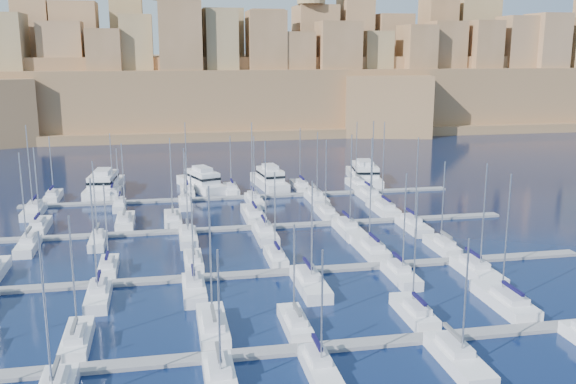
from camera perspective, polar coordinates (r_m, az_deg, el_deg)
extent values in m
plane|color=black|center=(95.83, -1.55, -4.84)|extent=(600.00, 600.00, 0.00)
cube|color=slate|center=(64.78, 3.56, -13.58)|extent=(84.00, 2.00, 0.40)
cube|color=slate|center=(84.57, -0.20, -7.11)|extent=(84.00, 2.00, 0.40)
cube|color=slate|center=(105.24, -2.45, -3.12)|extent=(84.00, 2.00, 0.40)
cube|color=slate|center=(126.36, -3.94, -0.45)|extent=(84.00, 2.00, 0.40)
cube|color=white|center=(68.34, -18.21, -12.48)|extent=(2.60, 8.67, 1.63)
cube|color=silver|center=(67.08, -18.37, -11.88)|extent=(1.82, 3.90, 0.70)
cylinder|color=#9EA0A8|center=(66.22, -18.57, -6.99)|extent=(0.18, 0.18, 11.92)
cube|color=#595B60|center=(66.27, -18.48, -11.21)|extent=(0.35, 3.47, 0.35)
cube|color=white|center=(68.31, -6.71, -11.88)|extent=(2.93, 9.76, 1.69)
cube|color=silver|center=(66.94, -6.67, -11.29)|extent=(2.05, 4.39, 0.70)
cylinder|color=#9EA0A8|center=(65.91, -6.92, -5.45)|extent=(0.18, 0.18, 14.08)
cube|color=#595B60|center=(66.07, -6.66, -10.63)|extent=(0.35, 3.90, 0.35)
cube|color=white|center=(68.63, 0.60, -11.70)|extent=(2.43, 8.10, 1.60)
cube|color=silver|center=(67.43, 0.75, -11.09)|extent=(1.70, 3.64, 0.70)
cylinder|color=#9EA0A8|center=(66.81, 0.55, -7.02)|extent=(0.18, 0.18, 10.02)
cube|color=#595B60|center=(66.65, 0.82, -10.40)|extent=(0.35, 3.24, 0.35)
cube|color=white|center=(72.53, 11.12, -10.55)|extent=(2.61, 8.69, 1.63)
cube|color=silver|center=(71.34, 11.42, -9.95)|extent=(1.83, 3.91, 0.70)
cylinder|color=#9EA0A8|center=(70.41, 11.24, -5.02)|extent=(0.18, 0.18, 12.78)
cube|color=#0E0B37|center=(70.58, 11.59, -9.30)|extent=(0.35, 3.48, 0.35)
cube|color=white|center=(78.08, 18.64, -9.25)|extent=(3.21, 10.70, 1.74)
cube|color=silver|center=(76.78, 19.10, -8.68)|extent=(2.25, 4.82, 0.70)
cylinder|color=#9EA0A8|center=(76.04, 18.86, -3.61)|extent=(0.18, 0.18, 13.93)
cube|color=#0E0B37|center=(75.99, 19.36, -8.08)|extent=(0.35, 4.28, 0.35)
cube|color=silver|center=(58.81, -19.99, -15.58)|extent=(2.04, 4.38, 0.70)
cylinder|color=#9EA0A8|center=(54.76, -20.74, -10.22)|extent=(0.18, 0.18, 13.80)
cube|color=#595B60|center=(58.76, -20.00, -14.45)|extent=(0.35, 3.89, 0.35)
cube|color=white|center=(58.19, -6.03, -16.50)|extent=(2.68, 8.94, 1.65)
cube|color=silver|center=(58.42, -6.14, -15.08)|extent=(1.88, 4.02, 0.70)
cylinder|color=#9EA0A8|center=(54.91, -6.15, -10.78)|extent=(0.18, 0.18, 11.39)
cube|color=#595B60|center=(58.34, -6.20, -13.96)|extent=(0.35, 3.58, 0.35)
cube|color=white|center=(59.80, 2.86, -15.61)|extent=(2.46, 8.19, 1.61)
cube|color=silver|center=(59.97, 2.68, -14.28)|extent=(1.72, 3.68, 0.70)
cylinder|color=#9EA0A8|center=(56.78, 3.03, -10.31)|extent=(0.18, 0.18, 10.73)
cube|color=#0E0B37|center=(59.86, 2.60, -13.21)|extent=(0.35, 3.28, 0.35)
cube|color=white|center=(63.22, 14.94, -14.36)|extent=(2.93, 9.78, 1.69)
cube|color=silver|center=(63.48, 14.61, -13.02)|extent=(2.05, 4.40, 0.70)
cylinder|color=#9EA0A8|center=(60.22, 15.49, -9.10)|extent=(0.18, 0.18, 11.14)
cube|color=#595B60|center=(63.44, 14.47, -11.99)|extent=(0.35, 3.91, 0.35)
cube|color=white|center=(88.13, -15.65, -6.57)|extent=(2.35, 7.83, 1.59)
cube|color=silver|center=(87.03, -15.74, -6.02)|extent=(1.64, 3.52, 0.70)
cylinder|color=#9EA0A8|center=(86.76, -15.87, -2.70)|extent=(0.18, 0.18, 10.52)
cube|color=#0E0B37|center=(86.34, -15.80, -5.44)|extent=(0.35, 3.13, 0.35)
cube|color=white|center=(87.94, -8.40, -6.26)|extent=(2.42, 8.05, 1.60)
cube|color=silver|center=(86.81, -8.40, -5.71)|extent=(1.69, 3.62, 0.70)
cylinder|color=#9EA0A8|center=(86.47, -8.55, -2.13)|extent=(0.18, 0.18, 11.28)
cube|color=#595B60|center=(86.11, -8.41, -5.13)|extent=(0.35, 3.22, 0.35)
cube|color=white|center=(88.95, -1.11, -5.90)|extent=(2.34, 7.81, 1.59)
cube|color=silver|center=(87.86, -1.03, -5.35)|extent=(1.64, 3.51, 0.70)
cylinder|color=#9EA0A8|center=(87.49, -1.17, -1.83)|extent=(0.18, 0.18, 11.25)
cube|color=#0E0B37|center=(87.17, -0.98, -4.77)|extent=(0.35, 3.12, 0.35)
cube|color=white|center=(93.33, 7.31, -5.07)|extent=(3.06, 10.21, 1.71)
cube|color=silver|center=(92.05, 7.53, -4.54)|extent=(2.14, 4.59, 0.70)
cylinder|color=#9EA0A8|center=(91.60, 7.36, 0.07)|extent=(0.18, 0.18, 15.20)
cube|color=#0E0B37|center=(91.28, 7.65, -4.00)|extent=(0.35, 4.08, 0.35)
cube|color=white|center=(96.35, 13.51, -4.78)|extent=(2.53, 8.44, 1.62)
cube|color=silver|center=(95.28, 13.76, -4.26)|extent=(1.77, 3.80, 0.70)
cylinder|color=#9EA0A8|center=(94.97, 13.62, -0.85)|extent=(0.18, 0.18, 11.76)
cube|color=#595B60|center=(94.62, 13.90, -3.72)|extent=(0.35, 3.38, 0.35)
cube|color=white|center=(78.57, -16.49, -8.99)|extent=(2.61, 8.69, 1.63)
cube|color=silver|center=(78.97, -16.49, -7.97)|extent=(1.82, 3.91, 0.70)
cylinder|color=#9EA0A8|center=(75.76, -16.88, -3.80)|extent=(0.18, 0.18, 13.44)
cube|color=#0E0B37|center=(79.02, -16.51, -7.15)|extent=(0.35, 3.47, 0.35)
cube|color=white|center=(78.10, -8.34, -8.72)|extent=(2.66, 8.86, 1.64)
cube|color=silver|center=(78.51, -8.40, -7.69)|extent=(1.86, 3.99, 0.70)
cylinder|color=#9EA0A8|center=(75.64, -8.47, -4.43)|extent=(0.18, 0.18, 10.84)
cube|color=#0E0B37|center=(78.58, -8.44, -6.86)|extent=(0.35, 3.54, 0.35)
cube|color=white|center=(79.08, 2.00, -8.28)|extent=(3.15, 10.49, 1.72)
cube|color=silver|center=(79.61, 1.84, -7.20)|extent=(2.20, 4.72, 0.70)
cylinder|color=#9EA0A8|center=(76.37, 2.13, -3.51)|extent=(0.18, 0.18, 12.25)
cube|color=#0E0B37|center=(79.75, 1.76, -6.36)|extent=(0.35, 4.20, 0.35)
cube|color=white|center=(83.28, 10.01, -7.40)|extent=(2.60, 8.67, 1.63)
cube|color=silver|center=(83.65, 9.83, -6.45)|extent=(1.82, 3.90, 0.70)
cylinder|color=#9EA0A8|center=(80.74, 10.31, -2.74)|extent=(0.18, 0.18, 12.63)
cube|color=#0E0B37|center=(83.70, 9.75, -5.68)|extent=(0.35, 3.47, 0.35)
cube|color=white|center=(86.58, 16.51, -6.93)|extent=(3.10, 10.32, 1.72)
cube|color=silver|center=(87.06, 16.25, -5.96)|extent=(2.17, 4.64, 0.70)
cylinder|color=#9EA0A8|center=(83.96, 16.99, -2.11)|extent=(0.18, 0.18, 13.58)
cube|color=#0E0B37|center=(87.18, 16.13, -5.20)|extent=(0.35, 4.13, 0.35)
cube|color=white|center=(111.30, -21.20, -2.94)|extent=(2.72, 9.05, 1.65)
cube|color=silver|center=(110.15, -21.33, -2.47)|extent=(1.90, 4.07, 0.70)
cylinder|color=#9EA0A8|center=(110.19, -21.45, 0.59)|extent=(0.18, 0.18, 12.15)
cube|color=#0E0B37|center=(109.46, -21.42, -2.00)|extent=(0.35, 3.62, 0.35)
cube|color=white|center=(109.85, -14.25, -2.65)|extent=(2.85, 9.51, 1.68)
cube|color=silver|center=(108.64, -14.31, -2.17)|extent=(2.00, 4.28, 0.70)
cylinder|color=#9EA0A8|center=(108.73, -14.44, 0.99)|extent=(0.18, 0.18, 12.35)
cube|color=#595B60|center=(107.92, -14.35, -1.70)|extent=(0.35, 3.80, 0.35)
cube|color=white|center=(109.63, -10.19, -2.48)|extent=(2.85, 9.49, 1.67)
cube|color=silver|center=(108.41, -10.21, -2.01)|extent=(1.99, 4.27, 0.70)
cylinder|color=#9EA0A8|center=(108.43, -10.35, 1.35)|extent=(0.18, 0.18, 13.08)
cube|color=#595B60|center=(107.69, -10.23, -1.53)|extent=(0.35, 3.80, 0.35)
cube|color=white|center=(111.13, -3.12, -2.08)|extent=(3.19, 10.64, 1.73)
cube|color=silver|center=(109.81, -3.05, -1.60)|extent=(2.23, 4.79, 0.70)
cylinder|color=#9EA0A8|center=(109.81, -3.21, 2.26)|extent=(0.18, 0.18, 15.16)
cube|color=#0E0B37|center=(109.04, -3.02, -1.13)|extent=(0.35, 4.26, 0.35)
cube|color=white|center=(112.49, 3.40, -1.93)|extent=(2.53, 8.44, 1.62)
cube|color=silver|center=(111.41, 3.51, -1.46)|extent=(1.77, 3.80, 0.70)
cylinder|color=#9EA0A8|center=(111.36, 3.39, 1.55)|extent=(0.18, 0.18, 12.14)
cube|color=#595B60|center=(110.76, 3.58, -0.98)|extent=(0.35, 3.38, 0.35)
cube|color=white|center=(116.53, 8.42, -1.50)|extent=(3.16, 10.54, 1.73)
cube|color=silver|center=(115.27, 8.61, -1.04)|extent=(2.21, 4.74, 0.70)
cylinder|color=#9EA0A8|center=(115.29, 8.46, 2.54)|extent=(0.18, 0.18, 14.77)
cube|color=#0E0B37|center=(114.55, 8.72, -0.59)|extent=(0.35, 4.22, 0.35)
cube|color=white|center=(101.05, -22.11, -4.56)|extent=(2.57, 8.57, 1.63)
cube|color=silver|center=(101.54, -22.07, -3.79)|extent=(1.80, 3.86, 0.70)
cylinder|color=#9EA0A8|center=(98.82, -22.51, -0.52)|extent=(0.18, 0.18, 13.18)
cube|color=#595B60|center=(101.67, -22.08, -3.15)|extent=(0.35, 3.43, 0.35)
cube|color=white|center=(99.99, -16.54, -4.33)|extent=(2.31, 7.69, 1.58)
cube|color=silver|center=(100.40, -16.55, -3.58)|extent=(1.61, 3.46, 0.70)
cylinder|color=#9EA0A8|center=(97.95, -16.81, -0.70)|extent=(0.18, 0.18, 11.61)
cube|color=#595B60|center=(100.49, -16.56, -2.94)|extent=(0.35, 3.08, 0.35)
cube|color=white|center=(98.96, -8.87, -4.10)|extent=(2.63, 8.77, 1.64)
cube|color=silver|center=(99.48, -8.91, -3.31)|extent=(1.84, 3.95, 0.70)
cylinder|color=#9EA0A8|center=(96.75, -9.00, -0.18)|extent=(0.18, 0.18, 12.46)
cube|color=#595B60|center=(99.62, -8.94, -2.66)|extent=(0.35, 3.51, 0.35)
cube|color=white|center=(99.50, -2.03, -3.85)|extent=(2.95, 9.85, 1.69)
cube|color=silver|center=(100.10, -2.13, -3.03)|extent=(2.07, 4.43, 0.70)
cylinder|color=#9EA0A8|center=(97.08, -2.02, 0.50)|extent=(0.18, 0.18, 13.95)
cube|color=#0E0B37|center=(100.29, -2.18, -2.38)|extent=(0.35, 3.94, 0.35)
cube|color=white|center=(102.22, 5.43, -3.44)|extent=(3.03, 10.11, 1.71)
cube|color=silver|center=(102.83, 5.29, -2.64)|extent=(2.12, 4.55, 0.70)
cylinder|color=#9EA0A8|center=(99.80, 5.61, 0.96)|extent=(0.18, 0.18, 14.53)
cube|color=#0E0B37|center=(103.03, 5.22, -2.01)|extent=(0.35, 4.04, 0.35)
cube|color=white|center=(105.94, 11.08, -3.05)|extent=(2.91, 9.69, 1.68)
cube|color=silver|center=(106.49, 10.91, -2.30)|extent=(2.04, 4.36, 0.70)
cylinder|color=#9EA0A8|center=(103.70, 11.36, 1.00)|extent=(0.18, 0.18, 13.79)
cube|color=#0E0B37|center=(106.66, 10.84, -1.69)|extent=(0.35, 3.88, 0.35)
cube|color=white|center=(132.40, -20.13, -0.46)|extent=(2.61, 8.70, 1.64)
cube|color=silver|center=(131.31, -20.23, -0.05)|extent=(1.83, 3.92, 0.70)
cylinder|color=#9EA0A8|center=(131.61, -20.31, 2.28)|extent=(0.18, 0.18, 11.06)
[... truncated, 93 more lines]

